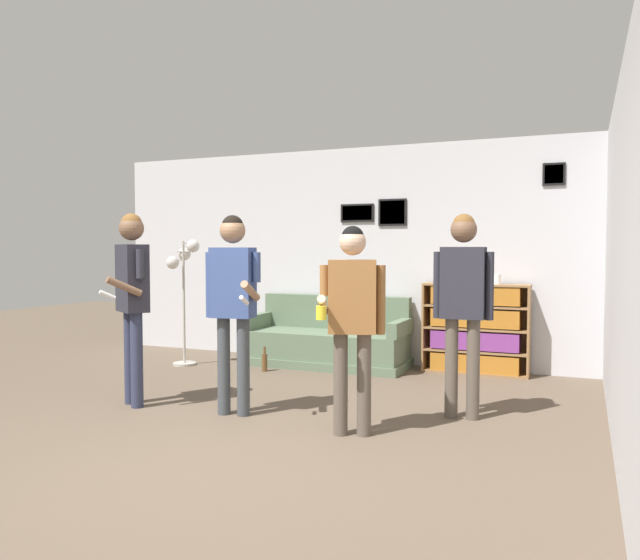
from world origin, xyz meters
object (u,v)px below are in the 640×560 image
(person_player_foreground_left, at_px, (132,287))
(person_watcher_holding_cup, at_px, (352,308))
(bookshelf, at_px, (476,329))
(floor_lamp, at_px, (184,275))
(drinking_cup, at_px, (497,279))
(couch, at_px, (327,342))
(bottle_on_floor, at_px, (265,362))
(person_spectator_near_bookshelf, at_px, (463,293))
(person_player_foreground_center, at_px, (233,292))

(person_player_foreground_left, relative_size, person_watcher_holding_cup, 1.09)
(bookshelf, xyz_separation_m, floor_lamp, (-3.38, -0.89, 0.60))
(bookshelf, xyz_separation_m, drinking_cup, (0.23, -0.00, 0.57))
(couch, relative_size, bottle_on_floor, 6.92)
(bookshelf, height_order, person_spectator_near_bookshelf, person_spectator_near_bookshelf)
(couch, xyz_separation_m, bookshelf, (1.76, 0.20, 0.23))
(couch, distance_m, person_player_foreground_center, 2.58)
(person_spectator_near_bookshelf, bearing_deg, person_player_foreground_center, -160.07)
(floor_lamp, xyz_separation_m, bottle_on_floor, (1.10, 0.03, -1.00))
(couch, distance_m, bookshelf, 1.79)
(floor_lamp, xyz_separation_m, drinking_cup, (3.61, 0.89, -0.03))
(floor_lamp, relative_size, drinking_cup, 13.65)
(person_spectator_near_bookshelf, distance_m, drinking_cup, 1.99)
(floor_lamp, height_order, person_player_foreground_center, person_player_foreground_center)
(bookshelf, distance_m, floor_lamp, 3.55)
(couch, bearing_deg, person_spectator_near_bookshelf, -42.32)
(person_player_foreground_center, bearing_deg, person_player_foreground_left, -175.84)
(person_watcher_holding_cup, xyz_separation_m, drinking_cup, (0.71, 2.81, 0.11))
(floor_lamp, distance_m, person_spectator_near_bookshelf, 3.75)
(person_watcher_holding_cup, bearing_deg, bookshelf, 80.24)
(floor_lamp, bearing_deg, person_watcher_holding_cup, -33.51)
(person_spectator_near_bookshelf, distance_m, bottle_on_floor, 2.90)
(floor_lamp, distance_m, person_watcher_holding_cup, 3.48)
(person_spectator_near_bookshelf, xyz_separation_m, bottle_on_floor, (-2.49, 1.14, -0.95))
(person_watcher_holding_cup, bearing_deg, drinking_cup, 75.71)
(person_player_foreground_left, bearing_deg, bookshelf, 45.98)
(bookshelf, distance_m, person_player_foreground_left, 3.84)
(bookshelf, bearing_deg, person_player_foreground_left, -134.02)
(bottle_on_floor, bearing_deg, drinking_cup, 18.73)
(person_player_foreground_left, xyz_separation_m, drinking_cup, (2.87, 2.73, 0.00))
(person_player_foreground_center, xyz_separation_m, person_watcher_holding_cup, (1.14, -0.15, -0.08))
(person_player_foreground_center, bearing_deg, bookshelf, 58.53)
(drinking_cup, bearing_deg, person_watcher_holding_cup, -104.29)
(couch, bearing_deg, bookshelf, 6.50)
(person_spectator_near_bookshelf, bearing_deg, bottle_on_floor, 155.45)
(bookshelf, height_order, floor_lamp, floor_lamp)
(floor_lamp, relative_size, person_player_foreground_center, 0.90)
(couch, height_order, person_player_foreground_left, person_player_foreground_left)
(bookshelf, height_order, person_player_foreground_left, person_player_foreground_left)
(person_spectator_near_bookshelf, relative_size, bottle_on_floor, 5.96)
(couch, xyz_separation_m, drinking_cup, (1.99, 0.20, 0.81))
(person_watcher_holding_cup, relative_size, bottle_on_floor, 5.55)
(person_spectator_near_bookshelf, bearing_deg, drinking_cup, 89.23)
(bookshelf, xyz_separation_m, person_spectator_near_bookshelf, (0.21, -1.99, 0.55))
(person_player_foreground_center, relative_size, person_spectator_near_bookshelf, 1.00)
(bottle_on_floor, distance_m, drinking_cup, 2.83)
(bookshelf, relative_size, bottle_on_floor, 4.13)
(drinking_cup, bearing_deg, person_player_foreground_center, -124.97)
(bookshelf, bearing_deg, floor_lamp, -165.28)
(person_player_foreground_left, distance_m, drinking_cup, 3.96)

